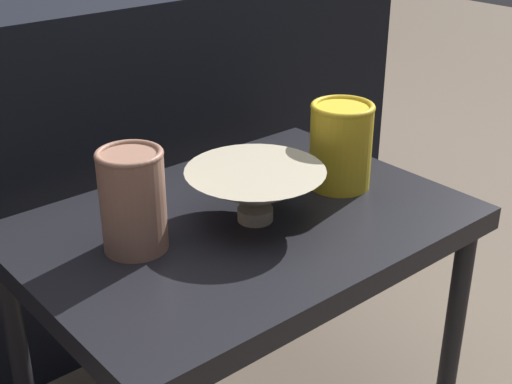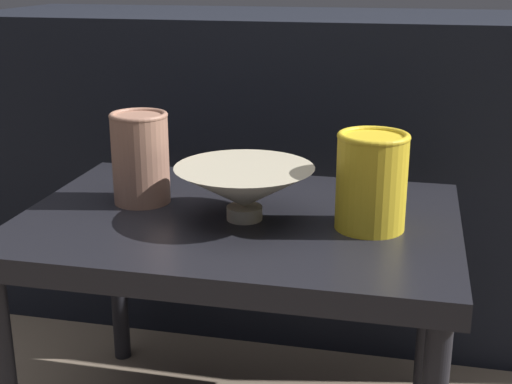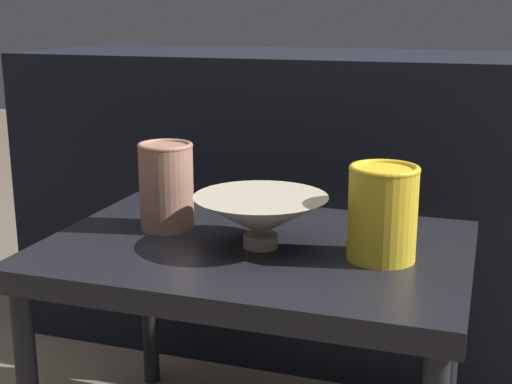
# 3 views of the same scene
# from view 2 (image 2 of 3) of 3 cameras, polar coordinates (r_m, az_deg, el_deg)

# --- Properties ---
(table) EXTENTS (0.73, 0.51, 0.44)m
(table) POSITION_cam_2_polar(r_m,az_deg,el_deg) (1.22, -1.35, -3.93)
(table) COLOR black
(table) RESTS_ON ground_plane
(couch_backdrop) EXTENTS (1.54, 0.50, 0.73)m
(couch_backdrop) POSITION_cam_2_polar(r_m,az_deg,el_deg) (1.78, 3.30, 2.21)
(couch_backdrop) COLOR black
(couch_backdrop) RESTS_ON ground_plane
(bowl) EXTENTS (0.23, 0.23, 0.09)m
(bowl) POSITION_cam_2_polar(r_m,az_deg,el_deg) (1.16, -0.94, 0.37)
(bowl) COLOR #B2A88E
(bowl) RESTS_ON table
(vase_textured_left) EXTENTS (0.10, 0.10, 0.16)m
(vase_textured_left) POSITION_cam_2_polar(r_m,az_deg,el_deg) (1.26, -9.23, 2.81)
(vase_textured_left) COLOR #996B56
(vase_textured_left) RESTS_ON table
(vase_colorful_right) EXTENTS (0.11, 0.11, 0.16)m
(vase_colorful_right) POSITION_cam_2_polar(r_m,az_deg,el_deg) (1.13, 9.22, 0.98)
(vase_colorful_right) COLOR gold
(vase_colorful_right) RESTS_ON table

